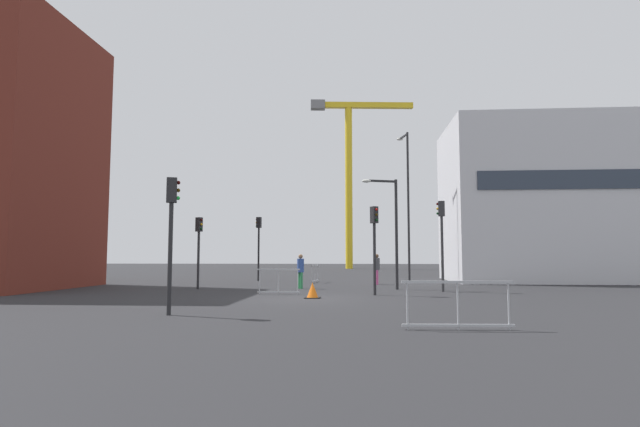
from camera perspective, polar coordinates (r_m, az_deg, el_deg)
ground at (r=19.29m, az=-1.73°, el=-9.69°), size 160.00×160.00×0.00m
office_block at (r=35.42m, az=24.04°, el=1.16°), size 12.06×8.04×10.13m
construction_crane at (r=63.86m, az=3.42°, el=6.16°), size 13.13×2.22×21.39m
streetlamp_tall at (r=31.63m, az=9.94°, el=1.96°), size 0.63×1.53×9.35m
streetlamp_short at (r=24.59m, az=8.12°, el=-0.93°), size 1.74×0.64×5.37m
traffic_light_corner at (r=23.58m, az=13.72°, el=-1.93°), size 0.38×0.26×4.14m
traffic_light_island at (r=14.55m, az=-16.61°, el=-0.93°), size 0.39×0.32×3.82m
traffic_light_far at (r=32.80m, az=-7.02°, el=-2.80°), size 0.39×0.31×4.14m
traffic_light_verge at (r=25.43m, az=-13.66°, el=-2.98°), size 0.39×0.35×3.52m
traffic_light_median at (r=21.02m, az=6.23°, el=-2.45°), size 0.35×0.39×3.69m
pedestrian_walking at (r=28.73m, az=6.50°, el=-6.05°), size 0.34×0.34×1.72m
pedestrian_waiting at (r=24.97m, az=-2.23°, el=-6.30°), size 0.34×0.34×1.70m
safety_barrier_mid_span at (r=11.64m, az=15.44°, el=-9.94°), size 2.48×0.18×1.08m
safety_barrier_right_run at (r=21.43m, az=-4.76°, el=-7.68°), size 1.82×0.09×1.08m
safety_barrier_rear at (r=30.52m, az=-0.57°, el=-6.84°), size 0.31×1.95×1.08m
traffic_cone_by_barrier at (r=19.49m, az=-0.86°, el=-8.81°), size 0.60×0.60×0.61m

